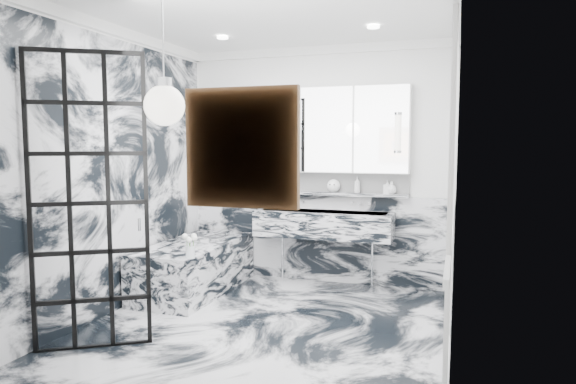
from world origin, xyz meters
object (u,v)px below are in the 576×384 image
(crittall_door, at_px, (89,203))
(trough_sink, at_px, (324,224))
(mirror_cabinet, at_px, (328,130))
(bathtub, at_px, (195,267))

(crittall_door, bearing_deg, trough_sink, 28.59)
(trough_sink, height_order, mirror_cabinet, mirror_cabinet)
(trough_sink, distance_m, bathtub, 1.55)
(crittall_door, height_order, trough_sink, crittall_door)
(crittall_door, relative_size, bathtub, 1.44)
(trough_sink, height_order, bathtub, trough_sink)
(mirror_cabinet, xyz_separation_m, bathtub, (-1.32, -0.83, -1.54))
(trough_sink, xyz_separation_m, bathtub, (-1.33, -0.66, -0.45))
(trough_sink, relative_size, bathtub, 0.97)
(mirror_cabinet, relative_size, bathtub, 1.15)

